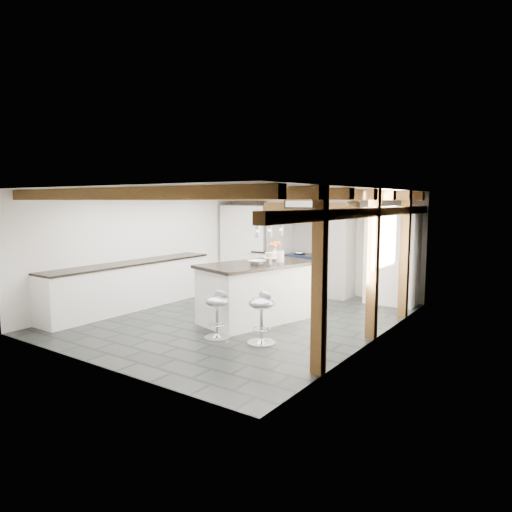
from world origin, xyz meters
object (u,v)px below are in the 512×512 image
Objects in this scene: range_cooker at (309,273)px; kitchen_island at (258,291)px; bar_stool_far at (217,309)px; bar_stool_near at (262,312)px.

kitchen_island is (0.38, -2.63, 0.06)m from range_cooker.
range_cooker reaches higher than bar_stool_far.
bar_stool_far is (0.49, -3.88, 0.00)m from range_cooker.
bar_stool_far is (0.11, -1.25, -0.06)m from kitchen_island.
bar_stool_near is (1.20, -3.71, 0.02)m from range_cooker.
range_cooker is 1.33× the size of bar_stool_far.
bar_stool_near is at bearing -72.07° from range_cooker.
kitchen_island reaches higher than bar_stool_near.
kitchen_island is 1.26m from bar_stool_far.
kitchen_island reaches higher than range_cooker.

